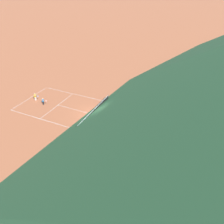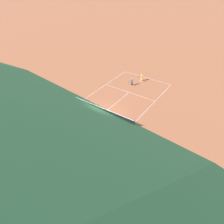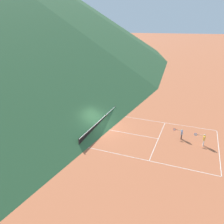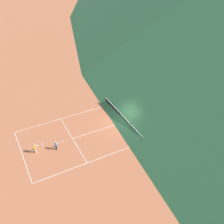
% 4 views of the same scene
% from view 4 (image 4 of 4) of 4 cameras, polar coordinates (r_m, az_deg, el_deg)
% --- Properties ---
extents(ground_plane, '(600.00, 600.00, 0.00)m').
position_cam_4_polar(ground_plane, '(31.55, 2.33, -2.24)').
color(ground_plane, '#B7603D').
extents(court_line_markings, '(8.25, 23.85, 0.01)m').
position_cam_4_polar(court_line_markings, '(31.54, 2.33, -2.24)').
color(court_line_markings, white).
rests_on(court_line_markings, ground).
extents(tennis_net, '(9.18, 0.08, 1.06)m').
position_cam_4_polar(tennis_net, '(31.24, 2.36, -1.52)').
color(tennis_net, '#2D2D2D').
rests_on(tennis_net, ground).
extents(windscreen_fence_far, '(17.28, 0.08, 2.90)m').
position_cam_4_polar(windscreen_fence_far, '(39.73, 22.33, 5.84)').
color(windscreen_fence_far, '#1E6038').
rests_on(windscreen_fence_far, ground).
extents(player_near_baseline, '(0.38, 0.96, 1.10)m').
position_cam_4_polar(player_near_baseline, '(28.20, -12.04, -6.94)').
color(player_near_baseline, black).
rests_on(player_near_baseline, ground).
extents(player_near_service, '(0.42, 1.07, 1.25)m').
position_cam_4_polar(player_near_service, '(34.16, 10.36, 1.97)').
color(player_near_service, black).
rests_on(player_near_service, ground).
extents(player_far_baseline, '(0.41, 1.02, 1.21)m').
position_cam_4_polar(player_far_baseline, '(28.35, -16.35, -7.36)').
color(player_far_baseline, white).
rests_on(player_far_baseline, ground).
extents(tennis_ball_far_corner, '(0.07, 0.07, 0.07)m').
position_cam_4_polar(tennis_ball_far_corner, '(33.01, 7.42, -0.52)').
color(tennis_ball_far_corner, '#CCE033').
rests_on(tennis_ball_far_corner, ground).
extents(tennis_ball_alley_left, '(0.07, 0.07, 0.07)m').
position_cam_4_polar(tennis_ball_alley_left, '(33.98, 5.29, 0.84)').
color(tennis_ball_alley_left, '#CCE033').
rests_on(tennis_ball_alley_left, ground).
extents(tennis_ball_by_net_left, '(0.07, 0.07, 0.07)m').
position_cam_4_polar(tennis_ball_by_net_left, '(40.40, 12.66, 6.22)').
color(tennis_ball_by_net_left, '#CCE033').
rests_on(tennis_ball_by_net_left, ground).
extents(ball_hopper, '(0.36, 0.36, 0.89)m').
position_cam_4_polar(ball_hopper, '(28.15, 9.15, -6.60)').
color(ball_hopper, '#B7B7BC').
rests_on(ball_hopper, ground).
extents(courtside_bench, '(0.36, 1.50, 0.84)m').
position_cam_4_polar(courtside_bench, '(28.01, 11.39, -7.75)').
color(courtside_bench, '#336699').
rests_on(courtside_bench, ground).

